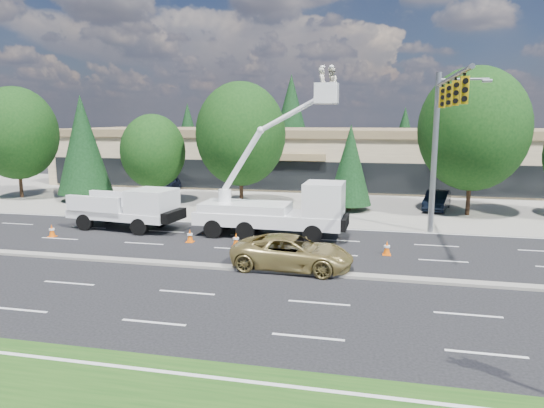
% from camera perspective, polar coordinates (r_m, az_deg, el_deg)
% --- Properties ---
extents(ground, '(140.00, 140.00, 0.00)m').
position_cam_1_polar(ground, '(21.68, -6.78, -7.45)').
color(ground, black).
rests_on(ground, ground).
extents(concrete_apron, '(140.00, 22.00, 0.01)m').
position_cam_1_polar(concrete_apron, '(40.63, 2.39, 0.81)').
color(concrete_apron, gray).
rests_on(concrete_apron, ground).
extents(road_median, '(120.00, 0.55, 0.12)m').
position_cam_1_polar(road_median, '(21.66, -6.78, -7.29)').
color(road_median, gray).
rests_on(road_median, ground).
extents(strip_mall, '(50.40, 15.40, 5.50)m').
position_cam_1_polar(strip_mall, '(50.11, 4.38, 5.77)').
color(strip_mall, tan).
rests_on(strip_mall, ground).
extents(tree_front_a, '(6.55, 6.55, 9.09)m').
position_cam_1_polar(tree_front_a, '(45.00, -27.87, 7.36)').
color(tree_front_a, '#332114').
rests_on(tree_front_a, ground).
extents(tree_front_b, '(4.23, 4.23, 8.34)m').
position_cam_1_polar(tree_front_b, '(41.44, -21.36, 6.53)').
color(tree_front_b, '#332114').
rests_on(tree_front_b, ground).
extents(tree_front_c, '(4.95, 4.95, 6.86)m').
position_cam_1_polar(tree_front_c, '(38.49, -13.81, 6.03)').
color(tree_front_c, '#332114').
rests_on(tree_front_c, ground).
extents(tree_front_d, '(6.61, 6.61, 9.17)m').
position_cam_1_polar(tree_front_d, '(35.92, -3.70, 8.20)').
color(tree_front_d, '#332114').
rests_on(tree_front_d, ground).
extents(tree_front_e, '(3.10, 3.10, 6.11)m').
position_cam_1_polar(tree_front_e, '(34.73, 9.18, 4.57)').
color(tree_front_e, '#332114').
rests_on(tree_front_e, ground).
extents(tree_front_f, '(7.15, 7.15, 9.92)m').
position_cam_1_polar(tree_front_f, '(35.09, 22.59, 8.14)').
color(tree_front_f, '#332114').
rests_on(tree_front_f, ground).
extents(tree_back_a, '(4.34, 4.34, 8.55)m').
position_cam_1_polar(tree_back_a, '(66.38, -9.85, 8.19)').
color(tree_back_a, '#332114').
rests_on(tree_back_a, ground).
extents(tree_back_b, '(6.09, 6.09, 12.01)m').
position_cam_1_polar(tree_back_b, '(62.48, 2.27, 9.93)').
color(tree_back_b, '#332114').
rests_on(tree_back_b, ground).
extents(tree_back_c, '(4.02, 4.02, 7.92)m').
position_cam_1_polar(tree_back_c, '(61.66, 15.30, 7.55)').
color(tree_back_c, '#332114').
rests_on(tree_back_c, ground).
extents(tree_back_d, '(4.43, 4.43, 8.74)m').
position_cam_1_polar(tree_back_d, '(63.40, 26.29, 7.33)').
color(tree_back_d, '#332114').
rests_on(tree_back_d, ground).
extents(signal_mast, '(2.76, 10.16, 9.00)m').
position_cam_1_polar(signal_mast, '(26.77, 19.31, 8.55)').
color(signal_mast, gray).
rests_on(signal_mast, ground).
extents(utility_pickup, '(6.68, 3.14, 2.47)m').
position_cam_1_polar(utility_pickup, '(29.82, -16.36, -0.97)').
color(utility_pickup, white).
rests_on(utility_pickup, ground).
extents(bucket_truck, '(8.87, 2.87, 9.18)m').
position_cam_1_polar(bucket_truck, '(26.54, 1.52, 0.30)').
color(bucket_truck, white).
rests_on(bucket_truck, ground).
extents(traffic_cone_a, '(0.40, 0.40, 0.70)m').
position_cam_1_polar(traffic_cone_a, '(29.60, -24.47, -2.88)').
color(traffic_cone_a, '#EC5907').
rests_on(traffic_cone_a, ground).
extents(traffic_cone_b, '(0.40, 0.40, 0.70)m').
position_cam_1_polar(traffic_cone_b, '(26.16, -9.63, -3.71)').
color(traffic_cone_b, '#EC5907').
rests_on(traffic_cone_b, ground).
extents(traffic_cone_c, '(0.40, 0.40, 0.70)m').
position_cam_1_polar(traffic_cone_c, '(25.00, -4.25, -4.23)').
color(traffic_cone_c, '#EC5907').
rests_on(traffic_cone_c, ground).
extents(traffic_cone_d, '(0.40, 0.40, 0.70)m').
position_cam_1_polar(traffic_cone_d, '(24.04, 13.37, -5.06)').
color(traffic_cone_d, '#EC5907').
rests_on(traffic_cone_d, ground).
extents(minivan, '(5.38, 2.68, 1.46)m').
position_cam_1_polar(minivan, '(21.21, 2.42, -5.71)').
color(minivan, tan).
rests_on(minivan, ground).
extents(parked_car_west, '(2.06, 4.29, 1.41)m').
position_cam_1_polar(parked_car_west, '(44.89, -12.13, 2.37)').
color(parked_car_west, black).
rests_on(parked_car_west, ground).
extents(parked_car_east, '(2.46, 4.48, 1.40)m').
position_cam_1_polar(parked_car_east, '(36.79, 18.83, 0.41)').
color(parked_car_east, black).
rests_on(parked_car_east, ground).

